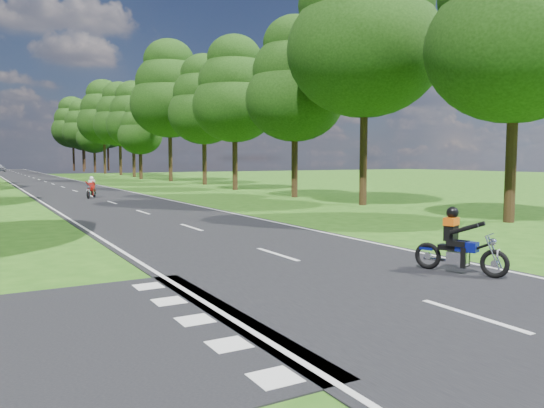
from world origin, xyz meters
TOP-DOWN VIEW (x-y plane):
  - ground at (0.00, 0.00)m, footprint 160.00×160.00m
  - main_road at (0.00, 50.00)m, footprint 7.00×140.00m
  - road_markings at (-0.14, 48.13)m, footprint 7.40×140.00m
  - treeline at (1.43, 60.06)m, footprint 40.00×115.35m
  - rider_near_blue at (2.24, -1.79)m, footprint 1.14×1.77m
  - rider_far_red at (-0.32, 24.08)m, footprint 1.15×1.66m

SIDE VIEW (x-z plane):
  - ground at x=0.00m, z-range 0.00..0.00m
  - main_road at x=0.00m, z-range 0.00..0.02m
  - road_markings at x=-0.14m, z-range 0.02..0.03m
  - rider_far_red at x=-0.32m, z-range 0.02..1.34m
  - rider_near_blue at x=2.24m, z-range 0.02..1.42m
  - treeline at x=1.43m, z-range 0.86..15.65m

